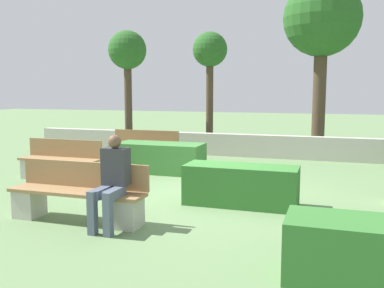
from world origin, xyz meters
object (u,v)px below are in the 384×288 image
object	(u,v)px
tree_leftmost	(127,54)
bench_front	(78,198)
tree_center_right	(322,21)
bench_back	(60,164)
tree_center_left	(210,55)
bench_left_side	(143,150)
person_seated_man	(112,177)

from	to	relation	value
tree_leftmost	bench_front	bearing A→B (deg)	-68.30
bench_front	tree_center_right	world-z (taller)	tree_center_right
bench_front	bench_back	bearing A→B (deg)	129.89
tree_center_left	tree_center_right	world-z (taller)	tree_center_right
bench_front	bench_back	distance (m)	3.26
bench_front	bench_left_side	xyz separation A→B (m)	(-1.26, 5.09, -0.01)
person_seated_man	tree_leftmost	world-z (taller)	tree_leftmost
bench_back	person_seated_man	distance (m)	3.84
person_seated_man	tree_leftmost	xyz separation A→B (m)	(-3.92, 8.32, 2.46)
bench_left_side	person_seated_man	bearing A→B (deg)	-71.00
bench_back	tree_center_left	distance (m)	6.98
tree_center_left	tree_center_right	distance (m)	3.71
tree_center_right	bench_front	bearing A→B (deg)	-110.02
bench_left_side	tree_center_left	xyz separation A→B (m)	(0.85, 3.57, 2.81)
person_seated_man	tree_center_right	world-z (taller)	tree_center_right
person_seated_man	tree_center_left	distance (m)	9.20
bench_front	tree_leftmost	bearing A→B (deg)	111.70
bench_left_side	bench_back	world-z (taller)	same
bench_left_side	tree_center_right	distance (m)	6.84
bench_back	tree_leftmost	xyz separation A→B (m)	(-1.17, 5.68, 2.86)
bench_front	tree_leftmost	size ratio (longest dim) A/B	0.54
bench_back	tree_leftmost	world-z (taller)	tree_leftmost
tree_leftmost	tree_center_left	size ratio (longest dim) A/B	1.03
person_seated_man	bench_back	bearing A→B (deg)	136.11
bench_back	tree_leftmost	distance (m)	6.46
bench_left_side	tree_leftmost	bearing A→B (deg)	121.56
tree_leftmost	tree_center_right	xyz separation A→B (m)	(6.42, 0.52, 0.89)
bench_left_side	tree_center_left	size ratio (longest dim) A/B	0.49
tree_center_left	tree_leftmost	bearing A→B (deg)	-170.31
tree_center_right	tree_center_left	bearing A→B (deg)	-179.45
bench_back	person_seated_man	world-z (taller)	person_seated_man
person_seated_man	tree_leftmost	size ratio (longest dim) A/B	0.33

